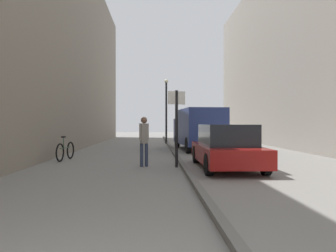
{
  "coord_description": "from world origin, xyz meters",
  "views": [
    {
      "loc": [
        0.62,
        -1.98,
        1.48
      ],
      "look_at": [
        1.18,
        10.99,
        1.38
      ],
      "focal_mm": 33.33,
      "sensor_mm": 36.0,
      "label": 1
    }
  ],
  "objects_px": {
    "delivery_van": "(198,128)",
    "street_sign_post": "(177,122)",
    "lamp_post": "(166,107)",
    "parked_car": "(226,147)",
    "bicycle_leaning": "(65,151)",
    "pedestrian_main_foreground": "(144,138)"
  },
  "relations": [
    {
      "from": "pedestrian_main_foreground",
      "to": "street_sign_post",
      "type": "relative_size",
      "value": 0.66
    },
    {
      "from": "parked_car",
      "to": "delivery_van",
      "type": "bearing_deg",
      "value": 89.82
    },
    {
      "from": "street_sign_post",
      "to": "lamp_post",
      "type": "relative_size",
      "value": 0.55
    },
    {
      "from": "delivery_van",
      "to": "bicycle_leaning",
      "type": "xyz_separation_m",
      "value": [
        -6.02,
        -4.61,
        -0.84
      ]
    },
    {
      "from": "pedestrian_main_foreground",
      "to": "street_sign_post",
      "type": "height_order",
      "value": "street_sign_post"
    },
    {
      "from": "parked_car",
      "to": "lamp_post",
      "type": "distance_m",
      "value": 13.09
    },
    {
      "from": "bicycle_leaning",
      "to": "lamp_post",
      "type": "bearing_deg",
      "value": 73.39
    },
    {
      "from": "lamp_post",
      "to": "bicycle_leaning",
      "type": "height_order",
      "value": "lamp_post"
    },
    {
      "from": "delivery_van",
      "to": "parked_car",
      "type": "relative_size",
      "value": 1.3
    },
    {
      "from": "street_sign_post",
      "to": "lamp_post",
      "type": "distance_m",
      "value": 12.61
    },
    {
      "from": "parked_car",
      "to": "street_sign_post",
      "type": "distance_m",
      "value": 1.85
    },
    {
      "from": "bicycle_leaning",
      "to": "pedestrian_main_foreground",
      "type": "bearing_deg",
      "value": -24.73
    },
    {
      "from": "pedestrian_main_foreground",
      "to": "bicycle_leaning",
      "type": "relative_size",
      "value": 0.97
    },
    {
      "from": "parked_car",
      "to": "bicycle_leaning",
      "type": "height_order",
      "value": "parked_car"
    },
    {
      "from": "delivery_van",
      "to": "parked_car",
      "type": "height_order",
      "value": "delivery_van"
    },
    {
      "from": "pedestrian_main_foreground",
      "to": "lamp_post",
      "type": "height_order",
      "value": "lamp_post"
    },
    {
      "from": "pedestrian_main_foreground",
      "to": "lamp_post",
      "type": "xyz_separation_m",
      "value": [
        1.22,
        12.32,
        1.74
      ]
    },
    {
      "from": "lamp_post",
      "to": "bicycle_leaning",
      "type": "distance_m",
      "value": 11.51
    },
    {
      "from": "lamp_post",
      "to": "bicycle_leaning",
      "type": "xyz_separation_m",
      "value": [
        -4.45,
        -10.35,
        -2.34
      ]
    },
    {
      "from": "parked_car",
      "to": "pedestrian_main_foreground",
      "type": "bearing_deg",
      "value": 169.49
    },
    {
      "from": "delivery_van",
      "to": "lamp_post",
      "type": "relative_size",
      "value": 1.15
    },
    {
      "from": "delivery_van",
      "to": "street_sign_post",
      "type": "distance_m",
      "value": 7.02
    }
  ]
}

